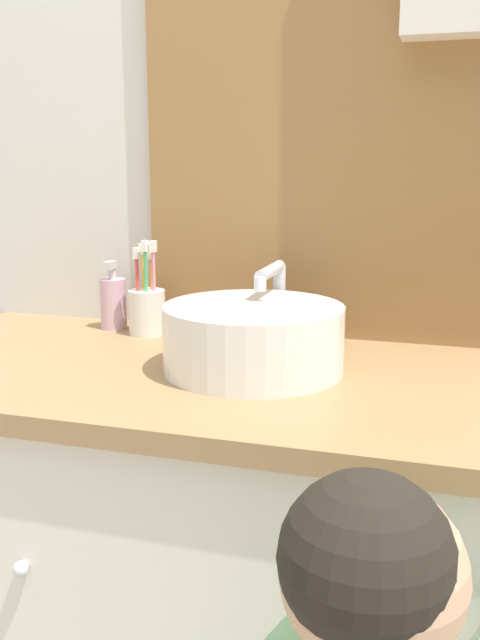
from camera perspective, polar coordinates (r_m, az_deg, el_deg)
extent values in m
cube|color=silver|center=(1.45, 7.04, 13.36)|extent=(3.20, 0.06, 2.50)
cube|color=olive|center=(1.42, 5.81, 14.60)|extent=(0.67, 0.02, 1.00)
cube|color=#B2C1CC|center=(1.41, 5.76, 14.61)|extent=(0.61, 0.01, 0.94)
cube|color=silver|center=(1.39, 3.48, -22.84)|extent=(1.45, 0.55, 0.85)
cube|color=#99754C|center=(1.19, 3.76, -5.23)|extent=(1.49, 0.59, 0.03)
sphere|color=silver|center=(1.17, -17.14, -18.47)|extent=(0.02, 0.02, 0.02)
cylinder|color=white|center=(1.19, 1.08, -1.46)|extent=(0.30, 0.30, 0.11)
cylinder|color=silver|center=(1.18, 1.09, 0.99)|extent=(0.25, 0.25, 0.01)
cylinder|color=silver|center=(1.35, 3.13, 1.14)|extent=(0.02, 0.02, 0.15)
cylinder|color=silver|center=(1.28, 2.44, 3.94)|extent=(0.02, 0.14, 0.02)
cylinder|color=silver|center=(1.21, 1.62, 2.92)|extent=(0.02, 0.02, 0.02)
sphere|color=white|center=(1.35, 6.56, -0.59)|extent=(0.06, 0.06, 0.06)
cylinder|color=silver|center=(1.46, -7.44, 0.63)|extent=(0.07, 0.07, 0.09)
cylinder|color=pink|center=(1.44, -6.89, 2.74)|extent=(0.01, 0.01, 0.18)
cube|color=white|center=(1.43, -6.98, 5.87)|extent=(0.01, 0.02, 0.02)
cylinder|color=orange|center=(1.47, -7.08, 2.56)|extent=(0.01, 0.01, 0.16)
cube|color=white|center=(1.45, -7.16, 5.30)|extent=(0.01, 0.02, 0.02)
cylinder|color=#E5CC4C|center=(1.46, -7.73, 2.73)|extent=(0.01, 0.01, 0.17)
cube|color=white|center=(1.45, -7.82, 5.65)|extent=(0.01, 0.02, 0.02)
cylinder|color=#D6423D|center=(1.45, -8.20, 2.49)|extent=(0.01, 0.01, 0.16)
cube|color=white|center=(1.44, -8.29, 5.33)|extent=(0.01, 0.02, 0.02)
cylinder|color=#47B26B|center=(1.44, -7.52, 2.72)|extent=(0.01, 0.01, 0.18)
cube|color=white|center=(1.42, -7.62, 5.89)|extent=(0.01, 0.02, 0.02)
cylinder|color=#CCA3BC|center=(1.52, -10.10, 1.30)|extent=(0.05, 0.05, 0.11)
cylinder|color=silver|center=(1.51, -10.19, 3.67)|extent=(0.02, 0.02, 0.02)
cube|color=silver|center=(1.50, -10.39, 4.33)|extent=(0.02, 0.03, 0.02)
sphere|color=tan|center=(0.68, 10.59, -19.34)|extent=(0.17, 0.17, 0.17)
sphere|color=black|center=(0.66, 10.06, -18.32)|extent=(0.16, 0.16, 0.16)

